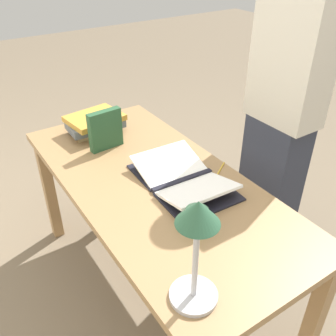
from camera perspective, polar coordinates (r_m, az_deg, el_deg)
name	(u,v)px	position (r m, az deg, el deg)	size (l,w,h in m)	color
ground_plane	(158,287)	(2.18, -1.61, -17.72)	(12.00, 12.00, 0.00)	#70604C
reading_desk	(155,197)	(1.74, -1.93, -4.38)	(1.55, 0.72, 0.72)	#937047
open_book	(183,179)	(1.66, 2.24, -1.63)	(0.50, 0.34, 0.07)	black
book_stack_tall	(95,123)	(2.10, -11.03, 6.72)	(0.25, 0.31, 0.10)	tan
book_standing_upright	(105,130)	(1.91, -9.52, 5.75)	(0.05, 0.18, 0.20)	#234C2D
reading_lamp	(197,237)	(1.04, 4.40, -10.41)	(0.15, 0.15, 0.37)	#ADADB2
coffee_mug	(197,219)	(1.41, 4.47, -7.73)	(0.10, 0.10, 0.09)	#4C7F5B
pencil	(220,171)	(1.76, 7.87, -0.39)	(0.09, 0.13, 0.01)	gold
person_reader	(282,114)	(1.99, 17.01, 7.87)	(0.36, 0.22, 1.79)	#2D3342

